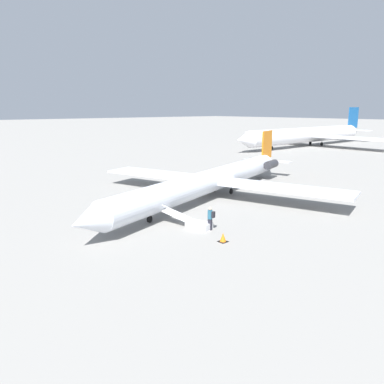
{
  "coord_description": "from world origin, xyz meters",
  "views": [
    {
      "loc": [
        25.11,
        26.0,
        8.72
      ],
      "look_at": [
        3.97,
        1.97,
        1.57
      ],
      "focal_mm": 35.0,
      "sensor_mm": 36.0,
      "label": 1
    }
  ],
  "objects_px": {
    "airplane_far_center": "(309,135)",
    "passenger": "(210,217)",
    "boarding_stairs": "(194,223)",
    "airplane_main": "(214,180)"
  },
  "relations": [
    {
      "from": "airplane_far_center",
      "to": "airplane_main",
      "type": "bearing_deg",
      "value": 23.54
    },
    {
      "from": "boarding_stairs",
      "to": "passenger",
      "type": "height_order",
      "value": "passenger"
    },
    {
      "from": "airplane_main",
      "to": "boarding_stairs",
      "type": "relative_size",
      "value": 8.16
    },
    {
      "from": "airplane_main",
      "to": "airplane_far_center",
      "type": "bearing_deg",
      "value": -174.08
    },
    {
      "from": "airplane_far_center",
      "to": "passenger",
      "type": "height_order",
      "value": "airplane_far_center"
    },
    {
      "from": "airplane_far_center",
      "to": "passenger",
      "type": "distance_m",
      "value": 68.48
    },
    {
      "from": "boarding_stairs",
      "to": "passenger",
      "type": "relative_size",
      "value": 2.37
    },
    {
      "from": "airplane_main",
      "to": "passenger",
      "type": "xyz_separation_m",
      "value": [
        7.66,
        7.47,
        -0.75
      ]
    },
    {
      "from": "airplane_main",
      "to": "boarding_stairs",
      "type": "height_order",
      "value": "airplane_main"
    },
    {
      "from": "airplane_main",
      "to": "airplane_far_center",
      "type": "xyz_separation_m",
      "value": [
        -53.89,
        -22.5,
        0.95
      ]
    }
  ]
}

